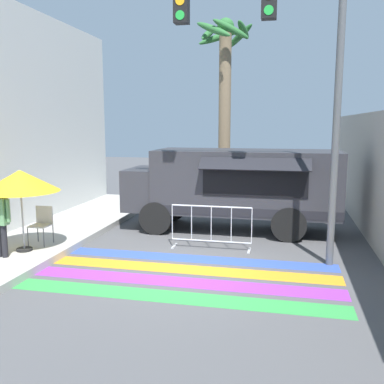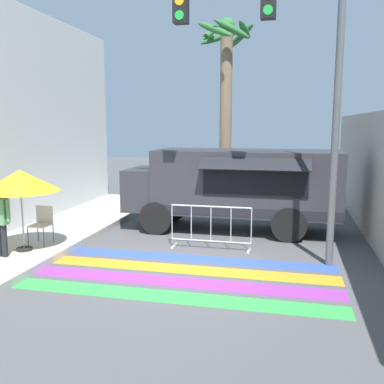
{
  "view_description": "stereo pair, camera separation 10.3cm",
  "coord_description": "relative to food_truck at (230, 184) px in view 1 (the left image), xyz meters",
  "views": [
    {
      "loc": [
        1.99,
        -8.71,
        3.1
      ],
      "look_at": [
        -0.47,
        2.38,
        1.31
      ],
      "focal_mm": 40.0,
      "sensor_mm": 36.0,
      "label": 1
    },
    {
      "loc": [
        2.09,
        -8.69,
        3.1
      ],
      "look_at": [
        -0.47,
        2.38,
        1.31
      ],
      "focal_mm": 40.0,
      "sensor_mm": 36.0,
      "label": 2
    }
  ],
  "objects": [
    {
      "name": "ground_plane",
      "position": [
        -0.39,
        -3.6,
        -1.39
      ],
      "size": [
        60.0,
        60.0,
        0.0
      ],
      "primitive_type": "plane",
      "color": "#4C4C4F"
    },
    {
      "name": "concrete_wall_right",
      "position": [
        3.88,
        -0.6,
        0.33
      ],
      "size": [
        0.2,
        16.0,
        3.44
      ],
      "color": "#A39E93",
      "rests_on": "ground_plane"
    },
    {
      "name": "crosswalk_painted",
      "position": [
        -0.39,
        -4.04,
        -1.39
      ],
      "size": [
        6.4,
        2.84,
        0.01
      ],
      "color": "green",
      "rests_on": "ground_plane"
    },
    {
      "name": "food_truck",
      "position": [
        0.0,
        0.0,
        0.0
      ],
      "size": [
        6.17,
        2.47,
        2.38
      ],
      "color": "#2D2D33",
      "rests_on": "ground_plane"
    },
    {
      "name": "traffic_signal_pole",
      "position": [
        1.25,
        -2.67,
        3.39
      ],
      "size": [
        4.41,
        0.29,
        6.63
      ],
      "color": "#515456",
      "rests_on": "ground_plane"
    },
    {
      "name": "patio_umbrella",
      "position": [
        -4.35,
        -3.68,
        0.43
      ],
      "size": [
        1.77,
        1.77,
        1.91
      ],
      "color": "black",
      "rests_on": "sidewalk_left"
    },
    {
      "name": "folding_chair",
      "position": [
        -4.27,
        -3.02,
        -0.66
      ],
      "size": [
        0.45,
        0.45,
        0.93
      ],
      "rotation": [
        0.0,
        0.0,
        0.07
      ],
      "color": "#4C4C51",
      "rests_on": "sidewalk_left"
    },
    {
      "name": "vendor_person",
      "position": [
        -4.55,
        -4.22,
        -0.34
      ],
      "size": [
        0.53,
        0.21,
        1.57
      ],
      "rotation": [
        0.0,
        0.0,
        0.03
      ],
      "color": "black",
      "rests_on": "sidewalk_left"
    },
    {
      "name": "barricade_front",
      "position": [
        -0.19,
        -2.02,
        -0.84
      ],
      "size": [
        2.04,
        0.44,
        1.11
      ],
      "color": "#B7BABF",
      "rests_on": "ground_plane"
    },
    {
      "name": "palm_tree",
      "position": [
        -0.66,
        3.35,
        2.96
      ],
      "size": [
        2.17,
        2.32,
        6.81
      ],
      "color": "#7A664C",
      "rests_on": "ground_plane"
    }
  ]
}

